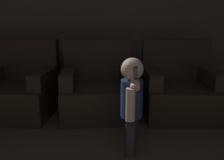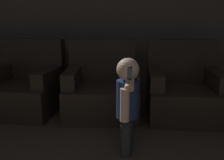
{
  "view_description": "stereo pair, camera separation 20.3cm",
  "coord_description": "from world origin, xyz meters",
  "px_view_note": "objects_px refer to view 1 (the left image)",
  "views": [
    {
      "loc": [
        0.05,
        0.51,
        1.19
      ],
      "look_at": [
        0.02,
        3.07,
        0.57
      ],
      "focal_mm": 40.0,
      "sensor_mm": 36.0,
      "label": 1
    },
    {
      "loc": [
        0.25,
        0.52,
        1.19
      ],
      "look_at": [
        0.02,
        3.07,
        0.57
      ],
      "focal_mm": 40.0,
      "sensor_mm": 36.0,
      "label": 2
    }
  ],
  "objects_px": {
    "armchair_middle": "(98,90)",
    "armchair_left": "(19,89)",
    "person_toddler": "(132,99)",
    "armchair_right": "(179,90)"
  },
  "relations": [
    {
      "from": "person_toddler",
      "to": "armchair_left",
      "type": "bearing_deg",
      "value": -117.88
    },
    {
      "from": "armchair_left",
      "to": "person_toddler",
      "type": "relative_size",
      "value": 1.08
    },
    {
      "from": "armchair_middle",
      "to": "armchair_left",
      "type": "bearing_deg",
      "value": 174.78
    },
    {
      "from": "armchair_middle",
      "to": "person_toddler",
      "type": "distance_m",
      "value": 1.11
    },
    {
      "from": "armchair_left",
      "to": "armchair_right",
      "type": "bearing_deg",
      "value": 4.01
    },
    {
      "from": "armchair_right",
      "to": "person_toddler",
      "type": "xyz_separation_m",
      "value": [
        -0.68,
        -1.02,
        0.21
      ]
    },
    {
      "from": "armchair_right",
      "to": "armchair_middle",
      "type": "bearing_deg",
      "value": 179.44
    },
    {
      "from": "person_toddler",
      "to": "armchair_middle",
      "type": "bearing_deg",
      "value": -151.99
    },
    {
      "from": "armchair_middle",
      "to": "armchair_right",
      "type": "height_order",
      "value": "same"
    },
    {
      "from": "armchair_left",
      "to": "armchair_middle",
      "type": "distance_m",
      "value": 1.03
    }
  ]
}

